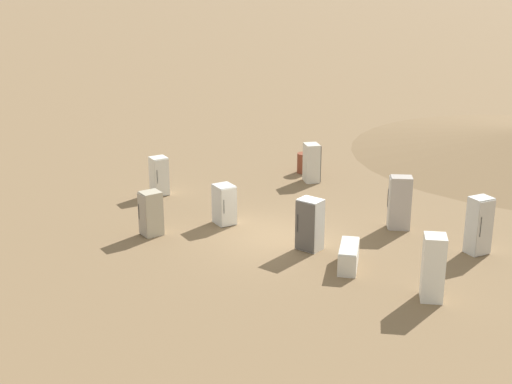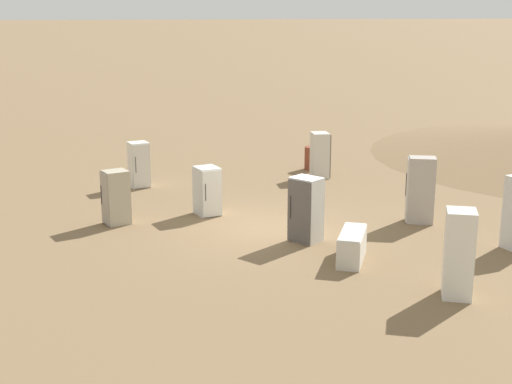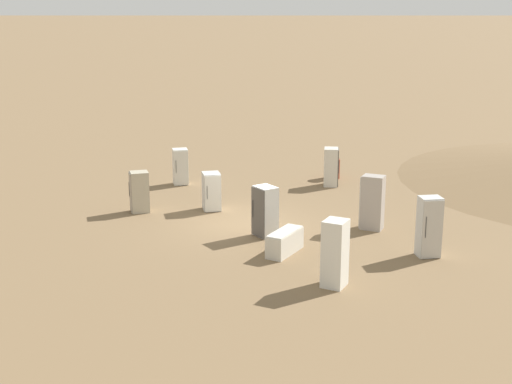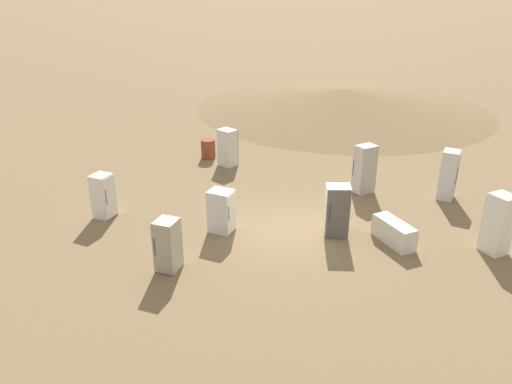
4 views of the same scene
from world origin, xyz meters
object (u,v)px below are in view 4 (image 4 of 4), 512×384
object	(u,v)px
discarded_fridge_7	(221,211)
discarded_fridge_8	(394,232)
discarded_fridge_0	(168,245)
discarded_fridge_4	(103,196)
discarded_fridge_1	(449,175)
discarded_fridge_6	(364,169)
rusty_barrel	(208,149)
discarded_fridge_2	(228,148)
discarded_fridge_5	(498,224)
discarded_fridge_3	(337,211)

from	to	relation	value
discarded_fridge_7	discarded_fridge_8	size ratio (longest dim) A/B	0.87
discarded_fridge_0	discarded_fridge_4	xyz separation A→B (m)	(4.28, -1.08, 0.01)
discarded_fridge_1	discarded_fridge_6	bearing A→B (deg)	-73.18
discarded_fridge_7	rusty_barrel	distance (m)	7.24
discarded_fridge_2	discarded_fridge_4	world-z (taller)	discarded_fridge_2
discarded_fridge_4	rusty_barrel	distance (m)	6.83
discarded_fridge_2	rusty_barrel	distance (m)	1.41
discarded_fridge_7	discarded_fridge_5	bearing A→B (deg)	104.81
discarded_fridge_5	rusty_barrel	distance (m)	12.76
discarded_fridge_2	discarded_fridge_7	bearing A→B (deg)	-46.19
discarded_fridge_1	discarded_fridge_2	bearing A→B (deg)	-85.21
discarded_fridge_6	discarded_fridge_7	distance (m)	6.20
discarded_fridge_7	discarded_fridge_8	bearing A→B (deg)	105.64
discarded_fridge_0	discarded_fridge_3	distance (m)	5.52
discarded_fridge_6	discarded_fridge_7	bearing A→B (deg)	90.87
discarded_fridge_2	discarded_fridge_5	distance (m)	11.39
discarded_fridge_1	discarded_fridge_7	bearing A→B (deg)	-44.84
discarded_fridge_0	discarded_fridge_7	bearing A→B (deg)	-100.13
discarded_fridge_4	discarded_fridge_6	size ratio (longest dim) A/B	0.82
discarded_fridge_1	discarded_fridge_5	xyz separation A→B (m)	(-2.43, 3.15, 0.00)
discarded_fridge_6	discarded_fridge_8	bearing A→B (deg)	152.40
discarded_fridge_0	discarded_fridge_6	world-z (taller)	discarded_fridge_6
discarded_fridge_0	discarded_fridge_4	distance (m)	4.41
discarded_fridge_7	rusty_barrel	xyz separation A→B (m)	(5.12, -5.11, -0.28)
discarded_fridge_0	discarded_fridge_8	world-z (taller)	discarded_fridge_0
discarded_fridge_5	discarded_fridge_7	xyz separation A→B (m)	(7.57, 3.92, -0.23)
discarded_fridge_4	discarded_fridge_5	world-z (taller)	discarded_fridge_5
discarded_fridge_0	discarded_fridge_7	xyz separation A→B (m)	(0.28, -2.70, -0.05)
discarded_fridge_2	discarded_fridge_6	distance (m)	6.19
discarded_fridge_3	discarded_fridge_4	bearing A→B (deg)	-7.48
discarded_fridge_2	discarded_fridge_8	size ratio (longest dim) A/B	1.00
discarded_fridge_0	rusty_barrel	bearing A→B (deg)	-71.43
discarded_fridge_7	discarded_fridge_3	bearing A→B (deg)	109.87
discarded_fridge_2	discarded_fridge_8	bearing A→B (deg)	-8.56
discarded_fridge_6	discarded_fridge_8	xyz separation A→B (m)	(-2.54, 3.11, -0.59)
discarded_fridge_0	discarded_fridge_5	bearing A→B (deg)	-153.89
discarded_fridge_1	rusty_barrel	world-z (taller)	discarded_fridge_1
discarded_fridge_3	discarded_fridge_4	xyz separation A→B (m)	(7.16, 3.63, -0.08)
discarded_fridge_3	discarded_fridge_7	xyz separation A→B (m)	(3.17, 2.01, -0.14)
discarded_fridge_5	discarded_fridge_8	distance (m)	3.03
discarded_fridge_5	discarded_fridge_0	bearing A→B (deg)	158.65
discarded_fridge_5	rusty_barrel	bearing A→B (deg)	111.04
discarded_fridge_4	discarded_fridge_2	bearing A→B (deg)	165.76
discarded_fridge_0	discarded_fridge_7	world-z (taller)	discarded_fridge_0
discarded_fridge_4	discarded_fridge_8	size ratio (longest dim) A/B	0.94
discarded_fridge_6	rusty_barrel	world-z (taller)	discarded_fridge_6
rusty_barrel	discarded_fridge_5	bearing A→B (deg)	174.63
discarded_fridge_1	discarded_fridge_6	xyz separation A→B (m)	(2.79, 1.34, 0.00)
discarded_fridge_8	discarded_fridge_4	bearing A→B (deg)	-35.46
discarded_fridge_6	discarded_fridge_8	size ratio (longest dim) A/B	1.15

